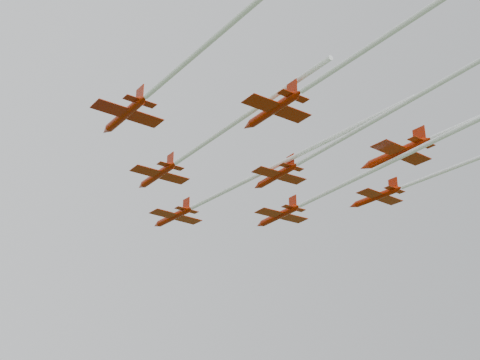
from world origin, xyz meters
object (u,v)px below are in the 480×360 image
jet_row4_left (377,41)px  jet_lead (221,193)px  jet_row2_right (333,190)px  jet_row3_right (453,168)px  jet_row3_left (158,86)px  jet_row2_left (189,154)px  jet_row3_mid (357,130)px

jet_row4_left → jet_lead: bearing=76.2°
jet_row2_right → jet_row4_left: bearing=-124.2°
jet_row2_right → jet_row4_left: size_ratio=0.89×
jet_row3_right → jet_row3_left: bearing=171.1°
jet_row2_left → jet_row4_left: size_ratio=0.71×
jet_row2_left → jet_row4_left: 37.56m
jet_row2_right → jet_row4_left: 37.02m
jet_row3_right → jet_row4_left: (-34.94, -21.69, -2.86)m
jet_row2_left → jet_lead: bearing=32.9°
jet_row3_mid → jet_row3_right: (24.65, 6.39, 3.18)m
jet_lead → jet_row3_left: jet_row3_left is taller
jet_lead → jet_row2_right: jet_lead is taller
jet_row2_right → jet_row3_mid: jet_row3_mid is taller
jet_row3_left → jet_row3_right: bearing=-6.4°
jet_row2_right → jet_row3_right: size_ratio=0.95×
jet_lead → jet_row2_left: size_ratio=1.27×
jet_lead → jet_row3_mid: 29.59m
jet_row3_left → jet_row4_left: size_ratio=0.69×
jet_row2_left → jet_row3_mid: 25.53m
jet_row3_left → jet_row4_left: 26.86m
jet_lead → jet_row4_left: jet_lead is taller
jet_row3_mid → jet_lead: bearing=93.0°
jet_row3_left → jet_row4_left: (13.62, -23.01, -2.57)m
jet_lead → jet_row3_mid: bearing=-91.8°
jet_row2_right → jet_row3_mid: (-9.04, -16.27, 0.29)m
jet_lead → jet_row4_left: bearing=-106.7°
jet_row2_right → jet_row3_left: (-32.95, -8.56, 3.18)m
jet_row4_left → jet_row2_right: bearing=54.2°
jet_row2_left → jet_row3_left: 18.40m
jet_row3_mid → jet_row3_right: 25.67m
jet_lead → jet_row2_right: bearing=-55.2°
jet_row2_left → jet_row4_left: (2.17, -37.42, -2.38)m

